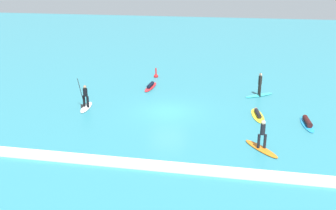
# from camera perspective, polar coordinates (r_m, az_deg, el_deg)

# --- Properties ---
(ground_plane) EXTENTS (120.00, 120.00, 0.00)m
(ground_plane) POSITION_cam_1_polar(r_m,az_deg,el_deg) (28.77, 0.00, -0.94)
(ground_plane) COLOR teal
(ground_plane) RESTS_ON ground
(surfer_on_teal_board) EXTENTS (2.50, 2.08, 2.01)m
(surfer_on_teal_board) POSITION_cam_1_polar(r_m,az_deg,el_deg) (33.02, 13.19, 2.14)
(surfer_on_teal_board) COLOR #33C6CC
(surfer_on_teal_board) RESTS_ON ground_plane
(surfer_on_orange_board) EXTENTS (2.16, 2.52, 1.82)m
(surfer_on_orange_board) POSITION_cam_1_polar(r_m,az_deg,el_deg) (23.30, 13.50, -5.39)
(surfer_on_orange_board) COLOR orange
(surfer_on_orange_board) RESTS_ON ground_plane
(surfer_on_red_board) EXTENTS (0.75, 3.05, 0.42)m
(surfer_on_red_board) POSITION_cam_1_polar(r_m,az_deg,el_deg) (34.55, -2.56, 2.78)
(surfer_on_red_board) COLOR red
(surfer_on_red_board) RESTS_ON ground_plane
(surfer_on_yellow_board) EXTENTS (1.22, 3.04, 0.37)m
(surfer_on_yellow_board) POSITION_cam_1_polar(r_m,az_deg,el_deg) (28.56, 12.94, -1.36)
(surfer_on_yellow_board) COLOR yellow
(surfer_on_yellow_board) RESTS_ON ground_plane
(surfer_on_white_board) EXTENTS (0.93, 2.56, 2.34)m
(surfer_on_white_board) POSITION_cam_1_polar(r_m,az_deg,el_deg) (29.99, -11.90, 0.48)
(surfer_on_white_board) COLOR white
(surfer_on_white_board) RESTS_ON ground_plane
(surfer_on_blue_board) EXTENTS (0.90, 3.04, 0.44)m
(surfer_on_blue_board) POSITION_cam_1_polar(r_m,az_deg,el_deg) (27.91, 19.62, -2.40)
(surfer_on_blue_board) COLOR #1E8CD1
(surfer_on_blue_board) RESTS_ON ground_plane
(marker_buoy) EXTENTS (0.42, 0.42, 1.02)m
(marker_buoy) POSITION_cam_1_polar(r_m,az_deg,el_deg) (37.88, -1.76, 4.31)
(marker_buoy) COLOR red
(marker_buoy) RESTS_ON ground_plane
(wave_crest) EXTENTS (21.25, 0.90, 0.18)m
(wave_crest) POSITION_cam_1_polar(r_m,az_deg,el_deg) (21.12, -4.42, -8.56)
(wave_crest) COLOR white
(wave_crest) RESTS_ON ground_plane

